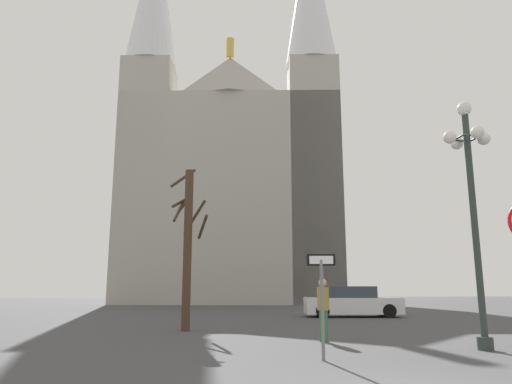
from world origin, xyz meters
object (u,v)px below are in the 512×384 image
object	(u,v)px
cathedral	(232,178)
street_lamp	(471,189)
one_way_arrow_sign	(322,293)
bare_tree	(188,243)
parked_car_near_white	(351,302)
pedestrian_walking	(323,303)

from	to	relation	value
cathedral	street_lamp	distance (m)	33.72
one_way_arrow_sign	cathedral	bearing A→B (deg)	88.28
one_way_arrow_sign	bare_tree	size ratio (longest dim) A/B	0.37
street_lamp	bare_tree	size ratio (longest dim) A/B	1.07
one_way_arrow_sign	street_lamp	world-z (taller)	street_lamp
street_lamp	parked_car_near_white	bearing A→B (deg)	85.43
cathedral	parked_car_near_white	world-z (taller)	cathedral
one_way_arrow_sign	street_lamp	distance (m)	4.95
one_way_arrow_sign	pedestrian_walking	size ratio (longest dim) A/B	1.27
cathedral	bare_tree	distance (m)	28.48
bare_tree	pedestrian_walking	world-z (taller)	bare_tree
one_way_arrow_sign	street_lamp	xyz separation A→B (m)	(4.15, 1.02, 2.48)
one_way_arrow_sign	street_lamp	size ratio (longest dim) A/B	0.35
bare_tree	parked_car_near_white	distance (m)	10.43
cathedral	one_way_arrow_sign	world-z (taller)	cathedral
cathedral	pedestrian_walking	xyz separation A→B (m)	(-0.10, -30.55, -10.38)
cathedral	one_way_arrow_sign	bearing A→B (deg)	-91.72
pedestrian_walking	cathedral	bearing A→B (deg)	89.80
parked_car_near_white	street_lamp	bearing A→B (deg)	-94.57
parked_car_near_white	bare_tree	bearing A→B (deg)	-140.93
bare_tree	pedestrian_walking	size ratio (longest dim) A/B	3.41
cathedral	street_lamp	bearing A→B (deg)	-84.52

